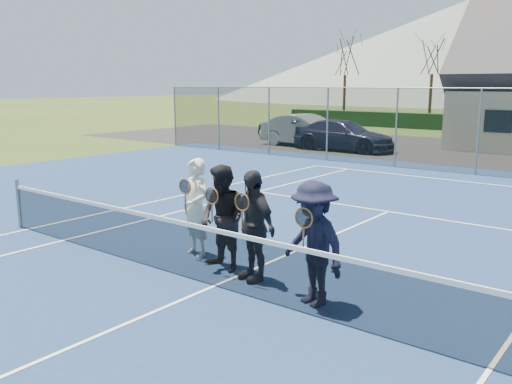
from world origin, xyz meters
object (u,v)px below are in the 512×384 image
player_b (223,218)px  player_a (196,207)px  player_c (253,225)px  player_d (314,244)px  car_c (344,136)px  car_b (306,131)px  tennis_net (214,255)px  car_a (284,129)px

player_b → player_a: bearing=161.5°
player_c → player_d: 1.33m
car_c → player_a: player_a is taller
player_a → player_b: bearing=-18.5°
player_d → car_b: bearing=123.1°
player_b → player_c: 0.69m
car_b → player_c: bearing=-145.2°
player_b → player_c: bearing=-5.1°
car_b → player_b: bearing=-146.9°
player_a → player_c: (1.62, -0.37, -0.00)m
player_a → player_d: 2.99m
car_c → car_b: bearing=82.1°
car_c → player_c: bearing=-155.6°
player_c → player_a: bearing=167.1°
car_b → player_d: size_ratio=2.74×
car_b → player_b: size_ratio=2.74×
car_c → player_b: size_ratio=2.78×
tennis_net → player_c: (0.27, 0.62, 0.38)m
car_a → player_c: player_c is taller
car_b → car_c: 2.36m
tennis_net → player_b: player_b is taller
car_a → player_c: bearing=-129.2°
player_b → car_a: bearing=122.4°
car_b → car_c: car_b is taller
player_a → car_b: bearing=116.5°
car_a → player_a: 21.38m
car_b → player_a: bearing=-149.0°
car_c → player_c: (7.44, -16.42, 0.20)m
car_a → player_c: size_ratio=2.01×
car_a → player_b: size_ratio=2.01×
player_a → player_d: size_ratio=1.00×
player_c → player_d: bearing=-11.5°
car_b → player_b: player_b is taller
car_b → tennis_net: size_ratio=0.42×
tennis_net → car_b: bearing=118.7°
tennis_net → player_d: bearing=12.8°
player_b → tennis_net: bearing=-58.6°
car_b → player_d: (11.08, -17.01, 0.11)m
car_b → tennis_net: car_b is taller
player_a → player_b: 0.98m
car_b → car_c: (2.34, -0.33, -0.09)m
car_c → player_b: bearing=-157.5°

